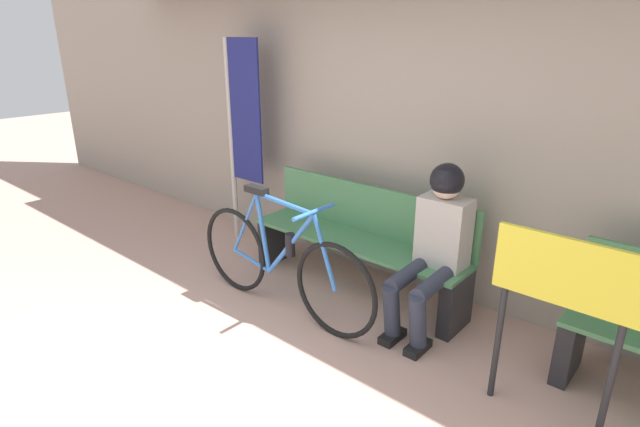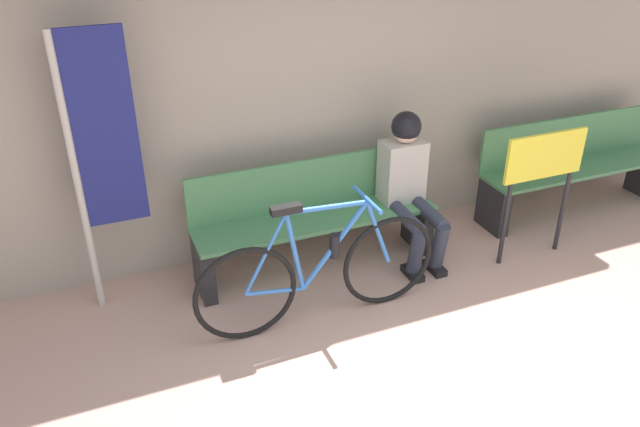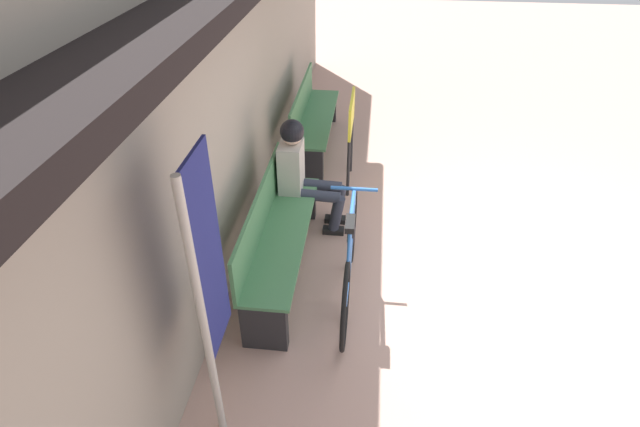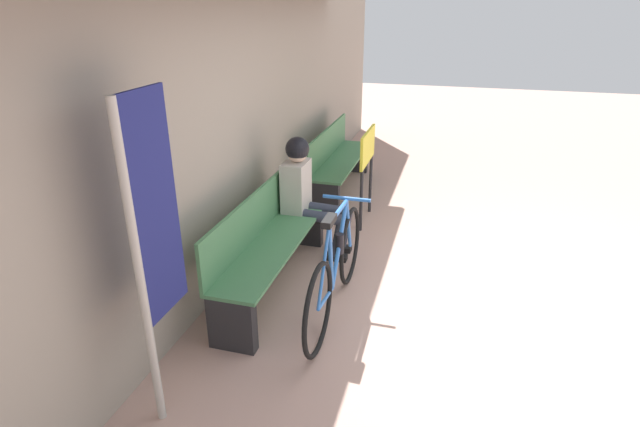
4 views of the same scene
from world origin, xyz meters
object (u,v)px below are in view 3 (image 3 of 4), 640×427
object	(u,v)px
person_seated	(302,169)
signboard	(351,122)
park_bench_far	(313,119)
park_bench_near	(277,235)
banner_pole	(207,279)
bicycle	(350,258)

from	to	relation	value
person_seated	signboard	world-z (taller)	person_seated
park_bench_far	signboard	size ratio (longest dim) A/B	1.75
park_bench_near	park_bench_far	xyz separation A→B (m)	(2.54, -0.00, -0.00)
person_seated	banner_pole	xyz separation A→B (m)	(-2.21, 0.21, 0.52)
banner_pole	signboard	bearing A→B (deg)	-11.45
park_bench_near	signboard	xyz separation A→B (m)	(1.66, -0.55, 0.37)
park_bench_near	banner_pole	world-z (taller)	banner_pole
park_bench_near	bicycle	world-z (taller)	bicycle
bicycle	person_seated	distance (m)	1.14
person_seated	bicycle	bearing A→B (deg)	-150.80
park_bench_near	park_bench_far	world-z (taller)	same
banner_pole	park_bench_near	bearing A→B (deg)	-3.36
bicycle	person_seated	size ratio (longest dim) A/B	1.46
person_seated	banner_pole	world-z (taller)	banner_pole
bicycle	person_seated	world-z (taller)	person_seated
bicycle	park_bench_near	bearing A→B (deg)	71.28
bicycle	banner_pole	distance (m)	1.67
park_bench_far	park_bench_near	bearing A→B (deg)	179.99
bicycle	banner_pole	xyz separation A→B (m)	(-1.25, 0.75, 0.81)
person_seated	park_bench_far	xyz separation A→B (m)	(1.80, 0.13, -0.27)
park_bench_far	banner_pole	size ratio (longest dim) A/B	0.95
person_seated	park_bench_near	bearing A→B (deg)	170.23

